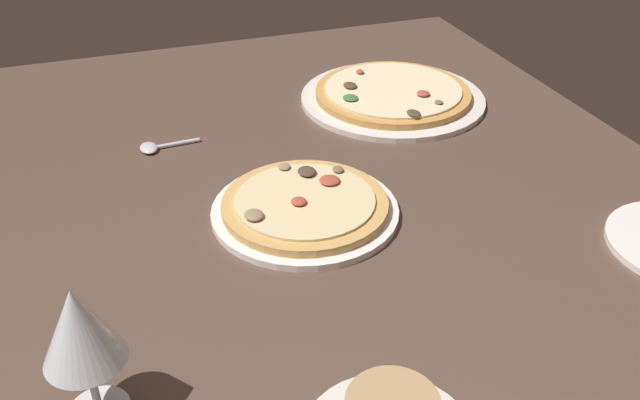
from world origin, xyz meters
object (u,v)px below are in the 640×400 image
(spoon, at_px, (156,147))
(pizza_main, at_px, (305,207))
(pizza_side, at_px, (393,95))
(wine_glass_far, at_px, (79,330))

(spoon, bearing_deg, pizza_main, -146.86)
(pizza_main, bearing_deg, spoon, 33.14)
(pizza_main, height_order, pizza_side, same)
(pizza_side, bearing_deg, pizza_main, 138.28)
(wine_glass_far, height_order, spoon, wine_glass_far)
(wine_glass_far, distance_m, spoon, 0.55)
(pizza_side, distance_m, wine_glass_far, 0.81)
(pizza_side, bearing_deg, wine_glass_far, 134.91)
(wine_glass_far, relative_size, spoon, 1.56)
(pizza_side, height_order, spoon, pizza_side)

